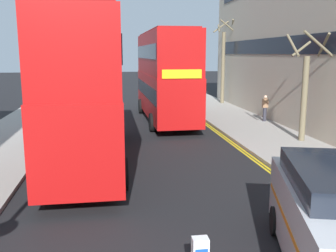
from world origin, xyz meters
TOP-DOWN VIEW (x-y plane):
  - sidewalk_right at (6.50, 16.00)m, footprint 4.00×80.00m
  - sidewalk_left at (-6.50, 16.00)m, footprint 4.00×80.00m
  - kerb_line_outer at (4.40, 14.00)m, footprint 0.10×56.00m
  - kerb_line_inner at (4.24, 14.00)m, footprint 0.10×56.00m
  - double_decker_bus_away at (-2.37, 13.17)m, footprint 2.81×10.81m
  - double_decker_bus_oncoming at (1.98, 22.11)m, footprint 2.92×10.84m
  - pedestrian_far at (7.99, 20.29)m, footprint 0.34×0.22m
  - street_tree_near at (7.93, 29.21)m, footprint 1.65×1.66m
  - street_tree_mid at (7.65, 14.89)m, footprint 1.75×1.71m

SIDE VIEW (x-z plane):
  - kerb_line_outer at x=4.40m, z-range 0.00..0.01m
  - kerb_line_inner at x=4.24m, z-range 0.00..0.01m
  - sidewalk_right at x=6.50m, z-range 0.00..0.14m
  - sidewalk_left at x=-6.50m, z-range 0.00..0.14m
  - pedestrian_far at x=7.99m, z-range 0.18..1.80m
  - street_tree_mid at x=7.65m, z-range 0.11..5.28m
  - double_decker_bus_away at x=-2.37m, z-range 0.21..5.85m
  - double_decker_bus_oncoming at x=1.98m, z-range 0.21..5.85m
  - street_tree_near at x=7.93m, z-range 0.09..6.98m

